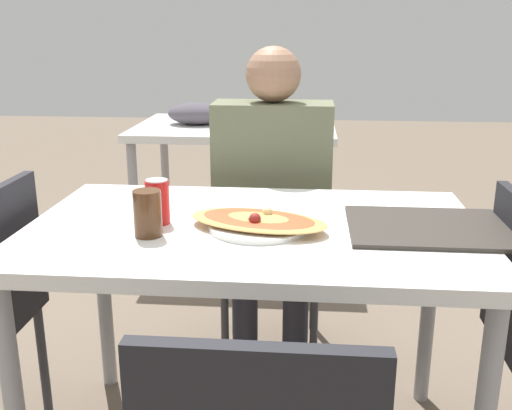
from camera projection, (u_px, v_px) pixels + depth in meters
dining_table at (253, 251)px, 1.68m from camera, size 1.25×0.78×0.75m
chair_far_seated at (274, 229)px, 2.42m from camera, size 0.40×0.40×0.86m
person_seated at (272, 183)px, 2.25m from camera, size 0.44×0.23×1.21m
pizza_main at (258, 222)px, 1.62m from camera, size 0.42×0.29×0.06m
soda_can at (157, 202)px, 1.65m from camera, size 0.07×0.07×0.12m
drink_glass at (148, 213)px, 1.55m from camera, size 0.07×0.07×0.12m
serving_tray at (428, 227)px, 1.62m from camera, size 0.43×0.34×0.01m
background_table at (229, 135)px, 3.36m from camera, size 1.10×0.80×0.87m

